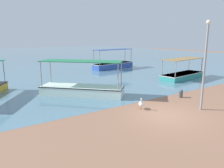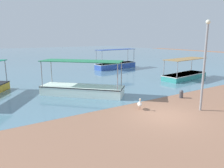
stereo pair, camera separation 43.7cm
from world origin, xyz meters
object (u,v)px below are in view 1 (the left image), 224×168
Objects in this scene: pelican at (141,104)px; mooring_bollard at (181,93)px; fishing_boat_near_left at (82,89)px; fishing_boat_outer at (113,65)px; fishing_boat_near_right at (182,74)px; lamp_post at (205,61)px.

mooring_bollard is (4.57, 0.37, -0.04)m from pelican.
pelican is (1.61, -5.38, -0.19)m from fishing_boat_near_left.
fishing_boat_outer is (11.07, 11.48, 0.02)m from fishing_boat_near_left.
fishing_boat_outer is at bearing 46.05° from fishing_boat_near_left.
lamp_post reaches higher than fishing_boat_near_right.
fishing_boat_near_right is (1.87, -11.32, -0.11)m from fishing_boat_outer.
lamp_post reaches higher than fishing_boat_near_left.
pelican is (-9.46, -16.86, -0.21)m from fishing_boat_outer.
mooring_bollard is (-4.89, -16.49, -0.25)m from fishing_boat_outer.
fishing_boat_near_right is 8.51m from mooring_bollard.
fishing_boat_near_right is at bearing 44.13° from lamp_post.
lamp_post reaches higher than mooring_bollard.
pelican is at bearing -175.36° from mooring_bollard.
fishing_boat_near_right reaches higher than mooring_bollard.
fishing_boat_outer is 17.20m from mooring_bollard.
pelican is at bearing -73.28° from fishing_boat_near_left.
lamp_post is at bearing -57.76° from fishing_boat_near_left.
pelican is at bearing -119.29° from fishing_boat_outer.
mooring_bollard is at bearing 4.64° from pelican.
fishing_boat_near_left is at bearing -133.95° from fishing_boat_outer.
fishing_boat_outer is at bearing 73.48° from mooring_bollard.
fishing_boat_near_right is at bearing -80.64° from fishing_boat_outer.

